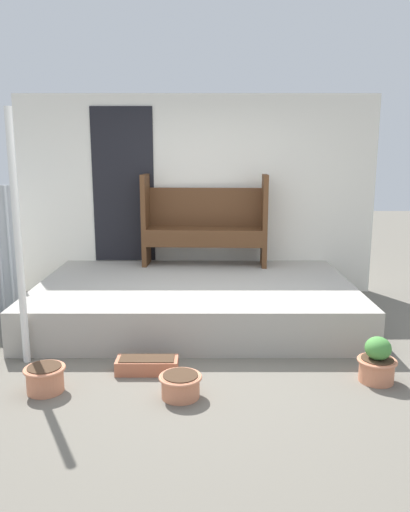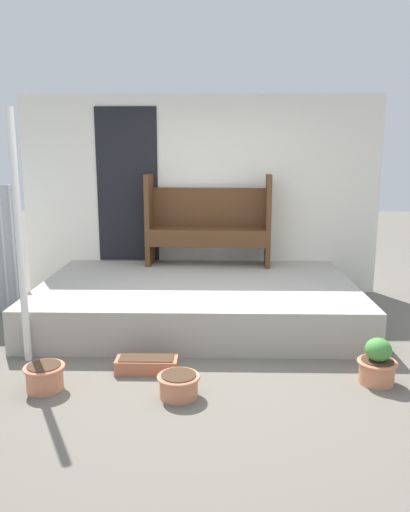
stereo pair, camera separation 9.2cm
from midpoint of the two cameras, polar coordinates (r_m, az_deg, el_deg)
The scene contains 9 objects.
ground_plane at distance 4.69m, azimuth -0.01°, elevation -11.60°, with size 24.00×24.00×0.00m, color #666056.
porch_slab at distance 5.69m, azimuth -0.39°, elevation -5.06°, with size 3.49×2.28×0.43m.
house_wall at distance 6.64m, azimuth -0.46°, elevation 6.92°, with size 4.69×0.08×2.60m.
support_post at distance 4.62m, azimuth -19.91°, elevation 1.77°, with size 0.06×0.06×2.23m.
bench at distance 6.42m, azimuth 0.80°, elevation 4.12°, with size 1.60×0.48×1.16m.
flower_pot_left at distance 4.26m, azimuth -17.26°, elevation -12.98°, with size 0.33×0.33×0.21m.
flower_pot_middle at distance 3.98m, azimuth -2.35°, elevation -14.44°, with size 0.34×0.34×0.18m.
flower_pot_right at distance 4.41m, azimuth 19.66°, elevation -11.52°, with size 0.32×0.32×0.39m.
planter_box_rect at distance 4.43m, azimuth -6.07°, elevation -12.24°, with size 0.53×0.22×0.13m.
Camera 2 is at (0.14, -4.31, 1.85)m, focal length 35.00 mm.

